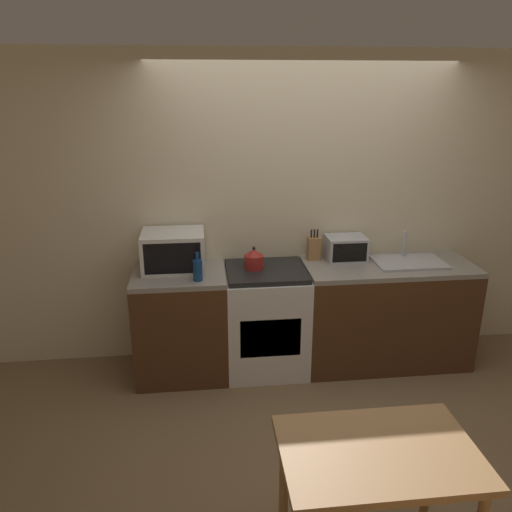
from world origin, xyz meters
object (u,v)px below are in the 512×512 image
object	(u,v)px
kettle	(254,259)
bottle	(198,270)
stove_range	(266,319)
dining_table	(377,467)
microwave	(174,251)
toaster_oven	(346,248)

from	to	relation	value
kettle	bottle	world-z (taller)	bottle
bottle	stove_range	bearing A→B (deg)	18.59
bottle	dining_table	world-z (taller)	bottle
kettle	bottle	xyz separation A→B (m)	(-0.45, -0.22, 0.01)
stove_range	bottle	distance (m)	0.79
stove_range	microwave	xyz separation A→B (m)	(-0.74, 0.09, 0.61)
microwave	bottle	xyz separation A→B (m)	(0.19, -0.27, -0.07)
dining_table	bottle	bearing A→B (deg)	115.09
kettle	toaster_oven	xyz separation A→B (m)	(0.80, 0.13, 0.02)
kettle	microwave	size ratio (longest dim) A/B	0.38
bottle	kettle	bearing A→B (deg)	25.53
stove_range	microwave	size ratio (longest dim) A/B	1.82
stove_range	microwave	bearing A→B (deg)	173.18
kettle	dining_table	bearing A→B (deg)	-79.39
kettle	dining_table	distance (m)	2.04
microwave	stove_range	bearing A→B (deg)	-6.82
bottle	toaster_oven	world-z (taller)	bottle
dining_table	microwave	bearing A→B (deg)	116.52
kettle	dining_table	xyz separation A→B (m)	(0.37, -1.98, -0.36)
microwave	bottle	world-z (taller)	microwave
bottle	toaster_oven	bearing A→B (deg)	15.37
kettle	toaster_oven	size ratio (longest dim) A/B	0.56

